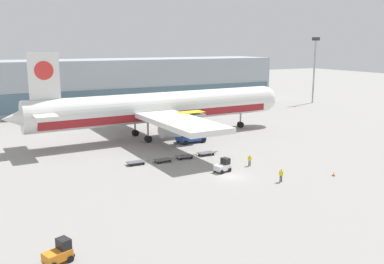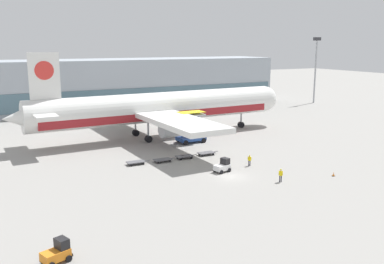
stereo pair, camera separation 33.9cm
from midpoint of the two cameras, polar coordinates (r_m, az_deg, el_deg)
ground_plane at (r=61.15m, az=5.04°, el=-5.90°), size 400.00×400.00×0.00m
terminal_building at (r=128.80m, az=-8.62°, el=6.49°), size 90.00×18.20×14.00m
light_mast at (r=140.09m, az=15.95°, el=8.62°), size 2.80×0.50×20.34m
airplane_main at (r=85.00m, az=-4.85°, el=3.14°), size 58.10×48.30×17.00m
scissor_lift_loader at (r=80.97m, az=-0.29°, el=0.14°), size 5.32×3.56×5.87m
baggage_tug_foreground at (r=62.93m, az=4.02°, el=-4.54°), size 2.71×2.12×2.00m
baggage_tug_mid at (r=39.81m, az=-17.53°, el=-15.09°), size 2.77×2.30×2.00m
baggage_dolly_lead at (r=67.12m, az=-7.60°, el=-4.01°), size 3.70×1.51×0.48m
baggage_dolly_second at (r=68.06m, az=-4.07°, el=-3.71°), size 3.70×1.51×0.48m
baggage_dolly_third at (r=69.92m, az=-1.14°, el=-3.26°), size 3.70×1.51×0.48m
baggage_dolly_trail at (r=72.07m, az=1.79°, el=-2.81°), size 3.70×1.51×0.48m
ground_crew_near at (r=59.44m, az=11.63°, el=-5.51°), size 0.39×0.48×1.85m
ground_crew_far at (r=66.29m, az=7.55°, el=-3.64°), size 0.40×0.45×1.73m
traffic_cone_near at (r=64.20m, az=18.22°, el=-5.33°), size 0.40×0.40×0.59m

